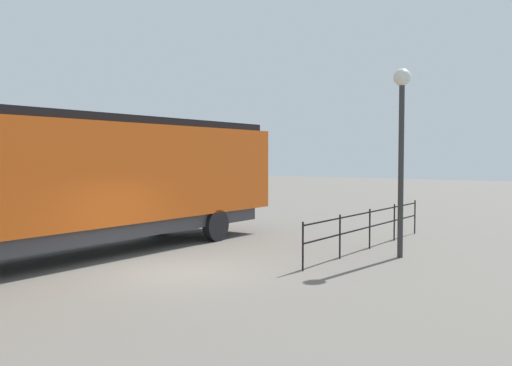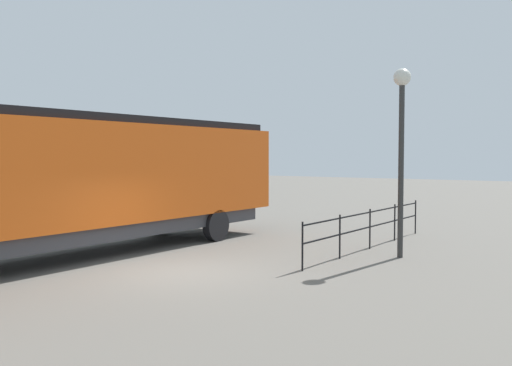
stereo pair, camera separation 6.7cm
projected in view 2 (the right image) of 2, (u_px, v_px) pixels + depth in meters
name	position (u px, v px, depth m)	size (l,w,h in m)	color
ground_plane	(178.00, 272.00, 14.34)	(120.00, 120.00, 0.00)	#666059
locomotive	(70.00, 178.00, 16.23)	(3.14, 17.04, 4.16)	#D15114
lamp_post	(402.00, 125.00, 16.21)	(0.50, 0.50, 5.48)	#2D2D2D
platform_fence	(370.00, 223.00, 17.90)	(0.05, 8.54, 1.28)	black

